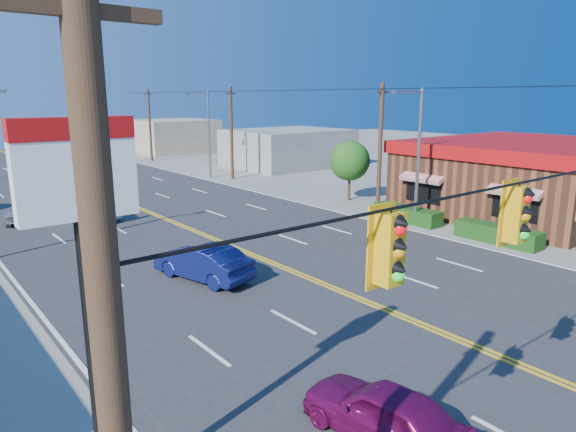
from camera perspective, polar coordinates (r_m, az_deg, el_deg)
road at (r=28.94m, az=-9.50°, el=-2.05°), size 20.00×120.00×0.06m
kfc at (r=37.56m, az=24.90°, el=4.04°), size 16.30×12.40×4.70m
pizza_hut_sign at (r=9.16m, az=-21.85°, el=-2.59°), size 1.90×0.30×6.85m
streetlight_se at (r=30.64m, az=14.10°, el=7.11°), size 2.55×0.25×8.00m
streetlight_ne at (r=49.03m, az=-8.98°, el=9.45°), size 2.55×0.25×8.00m
utility_pole_near at (r=34.28m, az=10.19°, el=7.36°), size 0.28×0.28×8.40m
utility_pole_mid at (r=48.06m, az=-6.30°, el=9.08°), size 0.28×0.28×8.40m
utility_pole_far at (r=63.97m, az=-15.10°, el=9.70°), size 0.28×0.28×8.40m
tree_kfc_rear at (r=38.08m, az=6.88°, el=6.11°), size 2.94×2.94×4.41m
bld_east_mid at (r=57.17m, az=-0.03°, el=7.58°), size 12.00×10.00×4.00m
bld_east_far at (r=74.20m, az=-12.67°, el=8.69°), size 10.00×10.00×4.40m
car_magenta at (r=12.32m, az=10.59°, el=-20.89°), size 2.02×4.06×1.33m
car_blue at (r=21.74m, az=-9.44°, el=-5.21°), size 2.66×4.79×1.50m
car_white at (r=34.09m, az=-21.15°, el=0.63°), size 3.33×4.94×1.33m
car_silver at (r=35.38m, az=-27.22°, el=0.30°), size 2.97×4.37×1.11m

